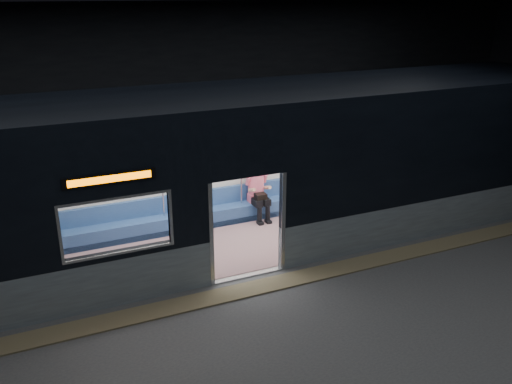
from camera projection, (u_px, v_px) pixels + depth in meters
station_floor at (271, 303)px, 9.70m from camera, size 24.00×14.00×0.01m
station_envelope at (273, 99)px, 8.42m from camera, size 24.00×14.00×5.00m
tactile_strip at (258, 287)px, 10.17m from camera, size 22.80×0.50×0.03m
metro_car at (219, 165)px, 11.23m from camera, size 18.00×3.04×3.35m
passenger at (257, 188)px, 12.96m from camera, size 0.41×0.70×1.40m
handbag at (261, 196)px, 12.80m from camera, size 0.30×0.28×0.13m
transit_map at (378, 141)px, 14.40m from camera, size 1.02×0.03×0.66m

